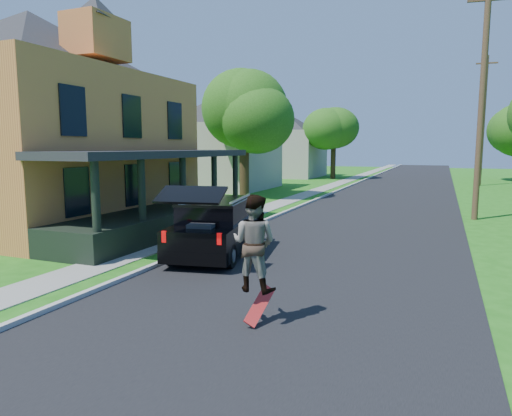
% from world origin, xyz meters
% --- Properties ---
extents(ground, '(140.00, 140.00, 0.00)m').
position_xyz_m(ground, '(0.00, 0.00, 0.00)').
color(ground, '#1D6313').
rests_on(ground, ground).
extents(street, '(8.00, 120.00, 0.02)m').
position_xyz_m(street, '(0.00, 20.00, 0.00)').
color(street, black).
rests_on(street, ground).
extents(curb, '(0.15, 120.00, 0.12)m').
position_xyz_m(curb, '(-4.05, 20.00, 0.00)').
color(curb, '#ADADA7').
rests_on(curb, ground).
extents(sidewalk, '(1.30, 120.00, 0.03)m').
position_xyz_m(sidewalk, '(-5.60, 20.00, 0.00)').
color(sidewalk, gray).
rests_on(sidewalk, ground).
extents(front_walk, '(6.50, 1.20, 0.03)m').
position_xyz_m(front_walk, '(-9.50, 6.00, 0.00)').
color(front_walk, gray).
rests_on(front_walk, ground).
extents(main_house, '(15.56, 15.56, 10.10)m').
position_xyz_m(main_house, '(-12.80, 5.99, 4.92)').
color(main_house, '#E48A42').
rests_on(main_house, ground).
extents(neighbor_house_mid, '(12.78, 12.78, 8.30)m').
position_xyz_m(neighbor_house_mid, '(-13.50, 24.00, 4.19)').
color(neighbor_house_mid, '#9D998B').
rests_on(neighbor_house_mid, ground).
extents(neighbor_house_far, '(12.78, 12.78, 8.30)m').
position_xyz_m(neighbor_house_far, '(-13.50, 40.00, 4.19)').
color(neighbor_house_far, '#9D998B').
rests_on(neighbor_house_far, ground).
extents(black_suv, '(2.66, 5.07, 2.25)m').
position_xyz_m(black_suv, '(-3.20, 3.57, 0.86)').
color(black_suv, black).
rests_on(black_suv, ground).
extents(skateboarder, '(0.90, 0.72, 1.77)m').
position_xyz_m(skateboarder, '(-0.05, -1.00, 1.52)').
color(skateboarder, black).
rests_on(skateboarder, ground).
extents(skateboard, '(0.33, 0.79, 0.64)m').
position_xyz_m(skateboard, '(0.07, -1.01, 0.33)').
color(skateboard, '#B5120F').
rests_on(skateboard, ground).
extents(tree_left_mid, '(6.95, 6.58, 8.45)m').
position_xyz_m(tree_left_mid, '(-8.67, 18.05, 5.56)').
color(tree_left_mid, black).
rests_on(tree_left_mid, ground).
extents(tree_left_far, '(5.25, 5.03, 8.11)m').
position_xyz_m(tree_left_far, '(-7.50, 38.22, 5.50)').
color(tree_left_far, black).
rests_on(tree_left_far, ground).
extents(utility_pole_near, '(1.65, 0.32, 10.10)m').
position_xyz_m(utility_pole_near, '(4.50, 14.09, 5.20)').
color(utility_pole_near, '#42321E').
rests_on(utility_pole_near, ground).
extents(utility_pole_far, '(1.67, 0.29, 10.76)m').
position_xyz_m(utility_pole_far, '(6.00, 34.70, 5.53)').
color(utility_pole_far, '#42321E').
rests_on(utility_pole_far, ground).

